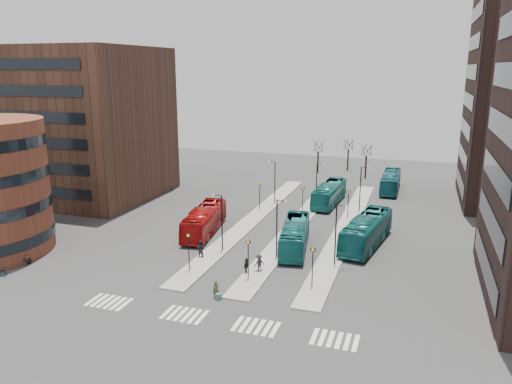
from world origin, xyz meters
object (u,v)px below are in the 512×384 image
(suitcase, at_px, (218,297))
(teal_bus_b, at_px, (329,194))
(red_bus, at_px, (204,220))
(teal_bus_c, at_px, (367,231))
(teal_bus_d, at_px, (391,182))
(commuter_c, at_px, (259,263))
(commuter_a, at_px, (201,249))
(teal_bus_a, at_px, (295,235))
(commuter_b, at_px, (246,266))
(traveller, at_px, (216,289))
(bicycle_far, at_px, (22,261))
(bicycle_mid, at_px, (24,258))

(suitcase, height_order, teal_bus_b, teal_bus_b)
(suitcase, distance_m, red_bus, 17.83)
(teal_bus_c, relative_size, teal_bus_d, 1.10)
(teal_bus_c, relative_size, commuter_c, 6.97)
(suitcase, relative_size, commuter_a, 0.29)
(teal_bus_a, height_order, commuter_b, teal_bus_a)
(teal_bus_a, bearing_deg, traveller, -113.89)
(teal_bus_b, xyz_separation_m, commuter_c, (-2.02, -26.41, -0.68))
(teal_bus_c, xyz_separation_m, bicycle_far, (-31.96, -16.36, -1.27))
(teal_bus_b, bearing_deg, teal_bus_c, -62.54)
(red_bus, height_order, teal_bus_d, red_bus)
(traveller, distance_m, commuter_b, 5.58)
(red_bus, xyz_separation_m, teal_bus_d, (19.55, 28.30, -0.04))
(teal_bus_b, xyz_separation_m, teal_bus_c, (6.96, -15.79, 0.13))
(suitcase, bearing_deg, teal_bus_c, 49.35)
(teal_bus_c, xyz_separation_m, commuter_a, (-15.80, -9.06, -0.73))
(teal_bus_b, bearing_deg, commuter_a, -105.92)
(teal_bus_c, height_order, bicycle_mid, teal_bus_c)
(teal_bus_a, bearing_deg, bicycle_far, -161.86)
(red_bus, bearing_deg, traveller, -70.99)
(teal_bus_c, relative_size, commuter_a, 6.37)
(teal_bus_a, height_order, commuter_c, teal_bus_a)
(traveller, bearing_deg, red_bus, 94.69)
(teal_bus_a, bearing_deg, bicycle_mid, -162.45)
(teal_bus_a, bearing_deg, teal_bus_d, 65.48)
(suitcase, bearing_deg, commuter_c, 68.43)
(commuter_a, bearing_deg, bicycle_far, 25.13)
(teal_bus_b, relative_size, commuter_b, 7.06)
(teal_bus_c, bearing_deg, suitcase, -111.41)
(teal_bus_d, distance_m, commuter_c, 38.54)
(commuter_c, bearing_deg, teal_bus_c, 179.31)
(suitcase, height_order, teal_bus_a, teal_bus_a)
(suitcase, bearing_deg, commuter_b, 75.91)
(traveller, bearing_deg, suitcase, -68.55)
(teal_bus_d, xyz_separation_m, bicycle_far, (-32.84, -42.99, -1.12))
(traveller, bearing_deg, commuter_c, 52.11)
(suitcase, distance_m, commuter_b, 5.93)
(red_bus, distance_m, teal_bus_d, 34.39)
(teal_bus_b, xyz_separation_m, teal_bus_d, (7.85, 10.84, -0.02))
(teal_bus_c, distance_m, commuter_b, 15.26)
(suitcase, xyz_separation_m, commuter_a, (-5.41, 8.36, 0.67))
(bicycle_mid, relative_size, bicycle_far, 1.12)
(teal_bus_b, height_order, commuter_b, teal_bus_b)
(traveller, relative_size, bicycle_far, 0.99)
(commuter_a, height_order, bicycle_mid, commuter_a)
(red_bus, height_order, teal_bus_a, red_bus)
(bicycle_far, bearing_deg, traveller, -82.79)
(teal_bus_d, xyz_separation_m, commuter_b, (-10.84, -38.15, -0.74))
(commuter_a, bearing_deg, teal_bus_b, -108.75)
(teal_bus_a, bearing_deg, suitcase, -112.16)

